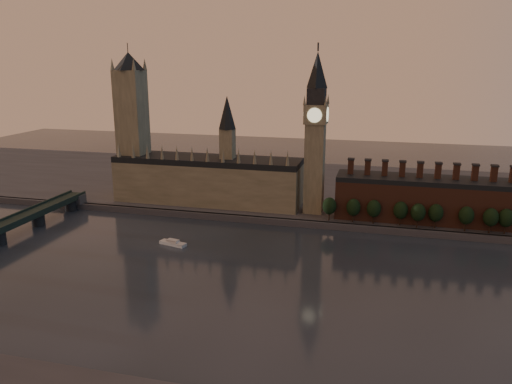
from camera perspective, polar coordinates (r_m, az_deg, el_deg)
ground at (r=232.85m, az=0.17°, el=-10.78°), size 900.00×900.00×0.00m
north_bank at (r=397.50m, az=6.48°, el=0.37°), size 900.00×182.00×4.00m
palace_of_westminster at (r=347.99m, az=-5.48°, el=1.64°), size 130.00×30.30×74.00m
victoria_tower at (r=364.14m, az=-13.96°, el=7.85°), size 24.00×24.00×108.00m
big_ben at (r=319.32m, az=6.82°, el=6.84°), size 15.00×15.00×107.00m
chimney_block at (r=325.59m, az=18.90°, el=-0.72°), size 110.00×25.00×37.00m
embankment_tree_0 at (r=311.33m, az=8.39°, el=-1.59°), size 8.60×8.60×14.88m
embankment_tree_1 at (r=310.91m, az=11.07°, el=-1.73°), size 8.60×8.60×14.88m
embankment_tree_2 at (r=311.02m, az=13.32°, el=-1.86°), size 8.60×8.60×14.88m
embankment_tree_3 at (r=311.68m, az=16.20°, el=-2.02°), size 8.60×8.60×14.88m
embankment_tree_4 at (r=310.48m, az=18.04°, el=-2.22°), size 8.60×8.60×14.88m
embankment_tree_5 at (r=312.83m, az=19.86°, el=-2.26°), size 8.60×8.60×14.88m
embankment_tree_6 at (r=314.01m, az=22.91°, el=-2.49°), size 8.60×8.60×14.88m
embankment_tree_7 at (r=316.15m, az=25.26°, el=-2.64°), size 8.60×8.60×14.88m
embankment_tree_8 at (r=318.66m, az=26.69°, el=-2.67°), size 8.60×8.60×14.88m
river_boat at (r=285.51m, az=-9.47°, el=-5.76°), size 16.59×8.41×3.19m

